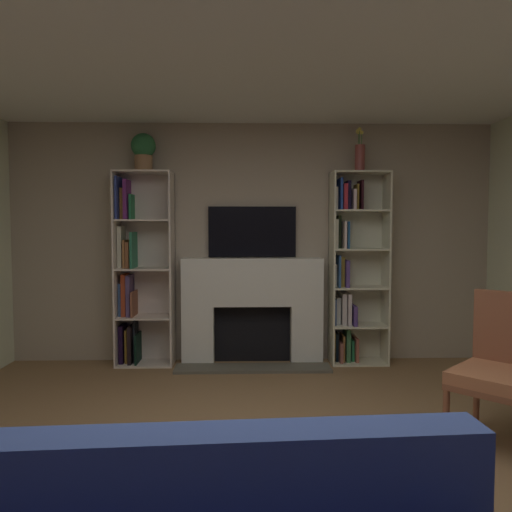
{
  "coord_description": "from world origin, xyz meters",
  "views": [
    {
      "loc": [
        -0.09,
        -2.53,
        1.45
      ],
      "look_at": [
        0.0,
        1.14,
        1.24
      ],
      "focal_mm": 34.91,
      "sensor_mm": 36.0,
      "label": 1
    }
  ],
  "objects_px": {
    "tv": "(252,232)",
    "bookshelf_left": "(138,273)",
    "vase_with_flowers": "(360,156)",
    "armchair": "(507,367)",
    "potted_plant": "(143,150)",
    "bookshelf_right": "(351,271)",
    "fireplace": "(252,307)"
  },
  "relations": [
    {
      "from": "tv",
      "to": "bookshelf_left",
      "type": "bearing_deg",
      "value": -175.57
    },
    {
      "from": "tv",
      "to": "bookshelf_left",
      "type": "height_order",
      "value": "bookshelf_left"
    },
    {
      "from": "vase_with_flowers",
      "to": "armchair",
      "type": "xyz_separation_m",
      "value": [
        0.53,
        -2.02,
        -1.67
      ]
    },
    {
      "from": "potted_plant",
      "to": "armchair",
      "type": "xyz_separation_m",
      "value": [
        2.78,
        -2.02,
        -1.72
      ]
    },
    {
      "from": "tv",
      "to": "potted_plant",
      "type": "bearing_deg",
      "value": -173.93
    },
    {
      "from": "vase_with_flowers",
      "to": "bookshelf_right",
      "type": "bearing_deg",
      "value": 160.16
    },
    {
      "from": "potted_plant",
      "to": "armchair",
      "type": "bearing_deg",
      "value": -36.0
    },
    {
      "from": "vase_with_flowers",
      "to": "armchair",
      "type": "distance_m",
      "value": 2.68
    },
    {
      "from": "bookshelf_right",
      "to": "potted_plant",
      "type": "height_order",
      "value": "potted_plant"
    },
    {
      "from": "bookshelf_left",
      "to": "vase_with_flowers",
      "type": "bearing_deg",
      "value": -0.64
    },
    {
      "from": "potted_plant",
      "to": "tv",
      "type": "bearing_deg",
      "value": 6.07
    },
    {
      "from": "bookshelf_right",
      "to": "potted_plant",
      "type": "xyz_separation_m",
      "value": [
        -2.18,
        -0.03,
        1.27
      ]
    },
    {
      "from": "potted_plant",
      "to": "armchair",
      "type": "height_order",
      "value": "potted_plant"
    },
    {
      "from": "armchair",
      "to": "vase_with_flowers",
      "type": "bearing_deg",
      "value": 104.64
    },
    {
      "from": "bookshelf_left",
      "to": "vase_with_flowers",
      "type": "relative_size",
      "value": 4.37
    },
    {
      "from": "armchair",
      "to": "bookshelf_left",
      "type": "bearing_deg",
      "value": 144.4
    },
    {
      "from": "fireplace",
      "to": "bookshelf_left",
      "type": "bearing_deg",
      "value": 179.83
    },
    {
      "from": "bookshelf_left",
      "to": "vase_with_flowers",
      "type": "height_order",
      "value": "vase_with_flowers"
    },
    {
      "from": "fireplace",
      "to": "bookshelf_right",
      "type": "height_order",
      "value": "bookshelf_right"
    },
    {
      "from": "bookshelf_right",
      "to": "potted_plant",
      "type": "bearing_deg",
      "value": -179.32
    },
    {
      "from": "tv",
      "to": "armchair",
      "type": "height_order",
      "value": "tv"
    },
    {
      "from": "bookshelf_right",
      "to": "potted_plant",
      "type": "distance_m",
      "value": 2.53
    },
    {
      "from": "fireplace",
      "to": "bookshelf_right",
      "type": "distance_m",
      "value": 1.12
    },
    {
      "from": "fireplace",
      "to": "potted_plant",
      "type": "height_order",
      "value": "potted_plant"
    },
    {
      "from": "potted_plant",
      "to": "vase_with_flowers",
      "type": "distance_m",
      "value": 2.26
    },
    {
      "from": "bookshelf_left",
      "to": "fireplace",
      "type": "bearing_deg",
      "value": -0.17
    },
    {
      "from": "bookshelf_right",
      "to": "armchair",
      "type": "xyz_separation_m",
      "value": [
        0.6,
        -2.05,
        -0.45
      ]
    },
    {
      "from": "bookshelf_left",
      "to": "armchair",
      "type": "height_order",
      "value": "bookshelf_left"
    },
    {
      "from": "fireplace",
      "to": "vase_with_flowers",
      "type": "height_order",
      "value": "vase_with_flowers"
    },
    {
      "from": "bookshelf_left",
      "to": "vase_with_flowers",
      "type": "distance_m",
      "value": 2.64
    },
    {
      "from": "bookshelf_left",
      "to": "bookshelf_right",
      "type": "height_order",
      "value": "same"
    },
    {
      "from": "armchair",
      "to": "tv",
      "type": "bearing_deg",
      "value": 127.7
    }
  ]
}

